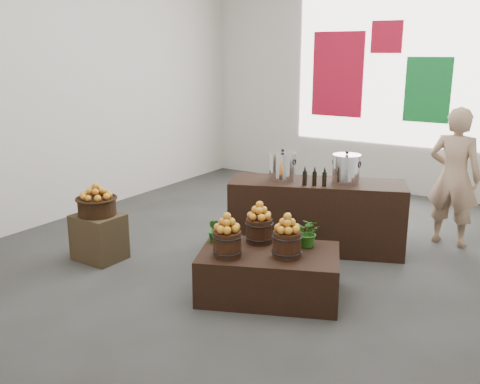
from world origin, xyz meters
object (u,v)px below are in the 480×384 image
Objects in this scene: crate at (99,237)px; wicker_basket at (97,207)px; stock_pot_center at (346,170)px; stock_pot_left at (282,167)px; shopper at (454,177)px; display_table at (269,274)px; counter at (316,215)px.

wicker_basket reaches higher than crate.
stock_pot_left is at bearing -157.70° from stock_pot_center.
shopper is (3.20, 2.66, 0.57)m from crate.
crate is 0.36m from wicker_basket.
counter reaches higher than display_table.
stock_pot_left reaches higher than counter.
counter is at bearing -157.70° from stock_pot_center.
counter is 1.71m from shopper.
wicker_basket is 0.32× the size of display_table.
crate is 0.31× the size of shopper.
stock_pot_center reaches higher than counter.
stock_pot_center is at bearing 38.40° from crate.
shopper is at bearing 42.52° from stock_pot_center.
crate is at bearing -136.13° from stock_pot_left.
stock_pot_left is at bearing 180.00° from counter.
shopper is (1.29, 1.04, 0.42)m from counter.
stock_pot_left is at bearing 43.87° from crate.
wicker_basket is 0.25× the size of shopper.
stock_pot_center reaches higher than display_table.
wicker_basket reaches higher than display_table.
counter is at bearing 22.30° from stock_pot_left.
stock_pot_left is (1.53, 1.47, 0.72)m from crate.
wicker_basket is at bearing -141.60° from stock_pot_center.
crate is at bearing -141.60° from stock_pot_center.
stock_pot_center is (2.20, 1.75, 0.72)m from crate.
crate is 1.25× the size of wicker_basket.
stock_pot_left is 0.19× the size of shopper.
stock_pot_center is (2.20, 1.75, 0.36)m from wicker_basket.
wicker_basket is at bearing 0.00° from crate.
display_table is at bearing 5.90° from wicker_basket.
stock_pot_center reaches higher than wicker_basket.
stock_pot_left reaches higher than crate.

